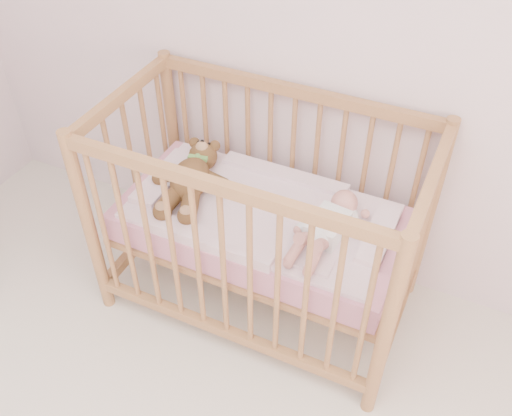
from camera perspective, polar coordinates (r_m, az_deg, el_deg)
The scene contains 6 objects.
wall_back at distance 2.28m, azimuth 10.30°, elevation 19.37°, with size 4.00×0.02×2.70m, color beige.
crib at distance 2.48m, azimuth 0.49°, elevation -1.37°, with size 1.36×0.76×1.00m, color #A57746, non-canonical shape.
mattress at distance 2.49m, azimuth 0.49°, elevation -1.62°, with size 1.22×0.62×0.13m, color pink.
blanket at distance 2.44m, azimuth 0.50°, elevation -0.34°, with size 1.10×0.58×0.06m, color pink, non-canonical shape.
baby at distance 2.30m, azimuth 7.24°, elevation -1.42°, with size 0.24×0.51×0.12m, color white, non-canonical shape.
teddy_bear at distance 2.49m, azimuth -6.61°, elevation 2.98°, with size 0.37×0.53×0.15m, color brown, non-canonical shape.
Camera 1 is at (0.53, -0.05, 2.20)m, focal length 40.00 mm.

